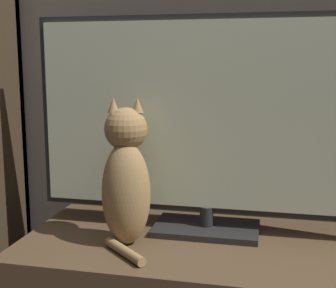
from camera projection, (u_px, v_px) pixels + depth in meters
tv at (208, 123)px, 1.48m from camera, size 1.13×0.21×0.70m
cat at (126, 178)px, 1.41m from camera, size 0.19×0.27×0.45m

